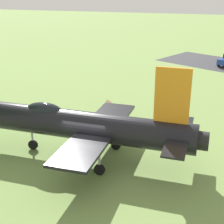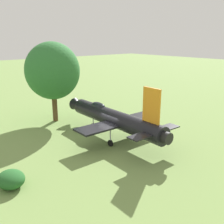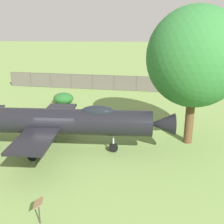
% 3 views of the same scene
% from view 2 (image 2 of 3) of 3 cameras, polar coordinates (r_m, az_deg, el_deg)
% --- Properties ---
extents(ground_plane, '(200.00, 200.00, 0.00)m').
position_cam_2_polar(ground_plane, '(25.44, 0.61, -5.88)').
color(ground_plane, '#75934C').
extents(display_jet, '(14.17, 8.92, 5.76)m').
position_cam_2_polar(display_jet, '(24.99, 0.10, -1.22)').
color(display_jet, black).
rests_on(display_jet, ground_plane).
extents(shade_tree, '(6.28, 6.15, 9.21)m').
position_cam_2_polar(shade_tree, '(30.16, -13.12, 8.89)').
color(shade_tree, brown).
rests_on(shade_tree, ground_plane).
extents(shrub_near_fence, '(2.07, 1.76, 1.13)m').
position_cam_2_polar(shrub_near_fence, '(18.75, -21.60, -13.76)').
color(shrub_near_fence, '#235B26').
rests_on(shrub_near_fence, ground_plane).
extents(info_plaque, '(0.50, 0.66, 1.14)m').
position_cam_2_polar(info_plaque, '(30.48, 9.55, -0.62)').
color(info_plaque, '#333333').
rests_on(info_plaque, ground_plane).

